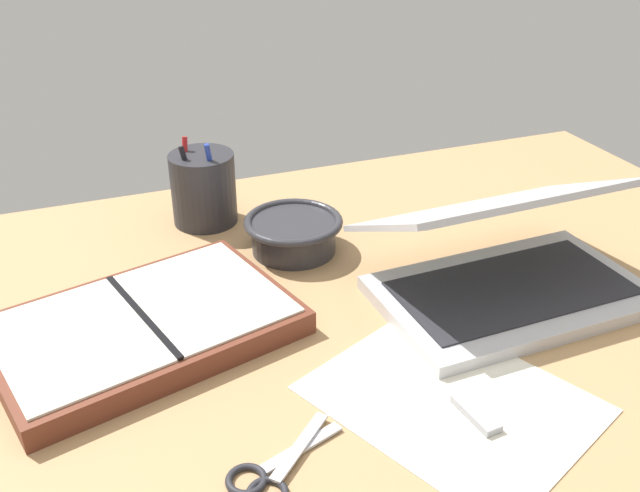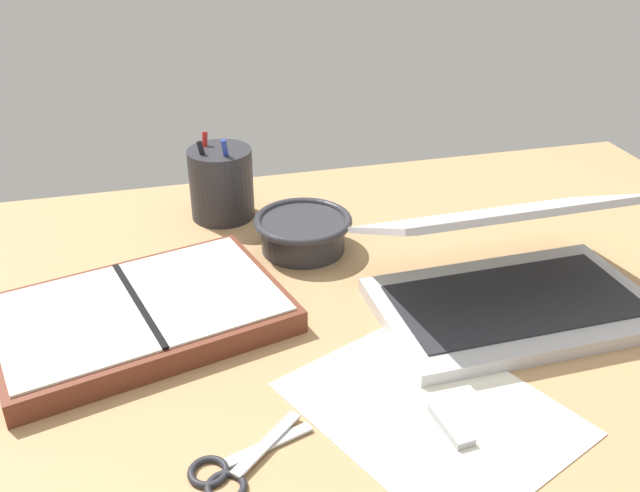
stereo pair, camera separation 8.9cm
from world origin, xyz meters
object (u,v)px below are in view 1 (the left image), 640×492
(pen_cup, at_px, (203,188))
(planner, at_px, (144,326))
(bowl, at_px, (294,233))
(scissors, at_px, (268,477))
(laptop, at_px, (506,263))

(pen_cup, xyz_separation_m, planner, (-0.14, -0.27, -0.04))
(bowl, distance_m, scissors, 0.43)
(pen_cup, height_order, scissors, pen_cup)
(planner, bearing_deg, laptop, -23.62)
(bowl, relative_size, scissors, 1.12)
(bowl, height_order, planner, bowl)
(laptop, relative_size, planner, 0.90)
(bowl, distance_m, planner, 0.27)
(bowl, bearing_deg, scissors, -112.36)
(laptop, height_order, pen_cup, laptop)
(bowl, distance_m, pen_cup, 0.17)
(scissors, bearing_deg, laptop, -3.52)
(planner, bearing_deg, scissors, -89.73)
(bowl, height_order, pen_cup, pen_cup)
(bowl, xyz_separation_m, planner, (-0.23, -0.14, -0.01))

